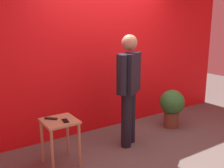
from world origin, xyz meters
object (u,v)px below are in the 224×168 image
(standing_person, at_px, (129,85))
(side_table, at_px, (60,129))
(tv_remote, at_px, (51,119))
(potted_plant, at_px, (172,105))
(cell_phone, at_px, (65,121))

(standing_person, xyz_separation_m, side_table, (-1.11, 0.00, -0.45))
(standing_person, bearing_deg, tv_remote, 175.72)
(side_table, xyz_separation_m, potted_plant, (2.18, 0.12, -0.09))
(cell_phone, relative_size, potted_plant, 0.21)
(cell_phone, bearing_deg, standing_person, 13.60)
(tv_remote, bearing_deg, standing_person, -48.14)
(standing_person, distance_m, cell_phone, 1.11)
(cell_phone, xyz_separation_m, tv_remote, (-0.13, 0.17, 0.01))
(cell_phone, height_order, potted_plant, potted_plant)
(cell_phone, height_order, tv_remote, tv_remote)
(standing_person, xyz_separation_m, cell_phone, (-1.06, -0.08, -0.32))
(side_table, relative_size, potted_plant, 0.91)
(tv_remote, bearing_deg, potted_plant, -42.90)
(standing_person, distance_m, tv_remote, 1.23)
(standing_person, height_order, tv_remote, standing_person)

